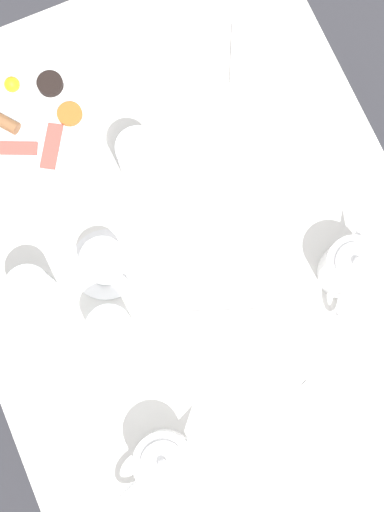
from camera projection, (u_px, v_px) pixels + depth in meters
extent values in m
plane|color=#333338|center=(192.00, 307.00, 2.11)|extent=(8.00, 8.00, 0.00)
cube|color=silver|center=(192.00, 259.00, 1.37)|extent=(0.86, 1.19, 0.03)
cylinder|color=brown|center=(242.00, 44.00, 1.87)|extent=(0.04, 0.04, 0.74)
cylinder|color=white|center=(33.00, 118.00, 1.40)|extent=(0.28, 0.28, 0.01)
cylinder|color=white|center=(13.00, 87.00, 1.41)|extent=(0.07, 0.07, 0.00)
sphere|color=yellow|center=(12.00, 85.00, 1.40)|extent=(0.03, 0.03, 0.03)
cube|color=#B74C42|center=(14.00, 148.00, 1.38)|extent=(0.09, 0.06, 0.01)
cube|color=#B74C42|center=(52.00, 146.00, 1.38)|extent=(0.07, 0.09, 0.01)
cylinder|color=#D16023|center=(70.00, 114.00, 1.39)|extent=(0.05, 0.05, 0.01)
cylinder|color=black|center=(50.00, 84.00, 1.40)|extent=(0.05, 0.05, 0.02)
cylinder|color=white|center=(164.00, 461.00, 1.24)|extent=(0.10, 0.10, 0.10)
cylinder|color=white|center=(163.00, 464.00, 1.18)|extent=(0.08, 0.08, 0.01)
sphere|color=white|center=(163.00, 465.00, 1.17)|extent=(0.02, 0.02, 0.02)
cone|color=white|center=(195.00, 436.00, 1.24)|extent=(0.06, 0.03, 0.05)
torus|color=white|center=(138.00, 483.00, 1.23)|extent=(0.08, 0.03, 0.08)
cylinder|color=white|center=(350.00, 268.00, 1.30)|extent=(0.10, 0.10, 0.10)
cylinder|color=white|center=(357.00, 263.00, 1.25)|extent=(0.08, 0.08, 0.01)
sphere|color=white|center=(358.00, 262.00, 1.24)|extent=(0.02, 0.02, 0.02)
cone|color=white|center=(359.00, 232.00, 1.31)|extent=(0.05, 0.06, 0.05)
torus|color=white|center=(344.00, 299.00, 1.29)|extent=(0.06, 0.07, 0.08)
cylinder|color=white|center=(106.00, 265.00, 1.35)|extent=(0.14, 0.14, 0.01)
cylinder|color=white|center=(104.00, 261.00, 1.32)|extent=(0.08, 0.08, 0.06)
cylinder|color=tan|center=(105.00, 262.00, 1.33)|extent=(0.07, 0.07, 0.04)
torus|color=white|center=(121.00, 277.00, 1.31)|extent=(0.03, 0.05, 0.05)
cylinder|color=white|center=(140.00, 158.00, 1.33)|extent=(0.08, 0.08, 0.12)
cylinder|color=white|center=(112.00, 330.00, 1.28)|extent=(0.08, 0.08, 0.11)
cylinder|color=white|center=(33.00, 292.00, 1.29)|extent=(0.08, 0.08, 0.11)
cube|color=white|center=(250.00, 54.00, 1.43)|extent=(0.13, 0.15, 0.01)
cube|color=silver|center=(222.00, 314.00, 1.33)|extent=(0.18, 0.08, 0.00)
cube|color=silver|center=(351.00, 424.00, 1.30)|extent=(0.11, 0.21, 0.00)
cube|color=silver|center=(249.00, 191.00, 1.38)|extent=(0.15, 0.02, 0.00)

